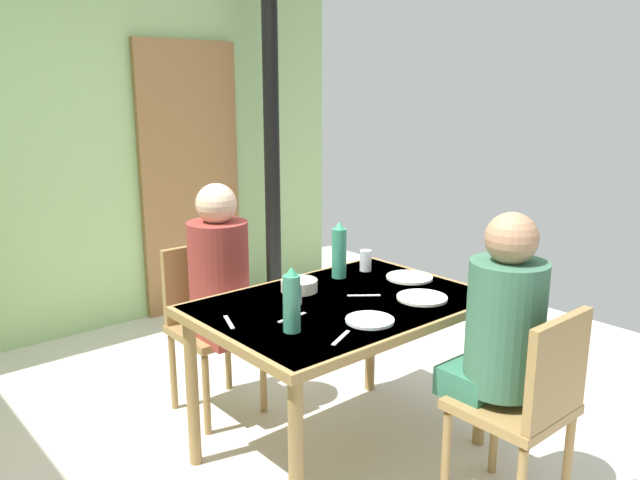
{
  "coord_description": "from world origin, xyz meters",
  "views": [
    {
      "loc": [
        -1.43,
        -2.01,
        1.67
      ],
      "look_at": [
        0.36,
        0.08,
        1.0
      ],
      "focal_mm": 35.38,
      "sensor_mm": 36.0,
      "label": 1
    }
  ],
  "objects_px": {
    "chair_far_diner": "(208,318)",
    "person_near_diner": "(502,322)",
    "person_far_diner": "(220,271)",
    "water_bottle_green_far": "(339,251)",
    "serving_bowl_center": "(299,285)",
    "water_bottle_green_near": "(292,301)",
    "chair_near_diner": "(528,402)",
    "dining_table": "(342,318)"
  },
  "relations": [
    {
      "from": "person_far_diner",
      "to": "chair_far_diner",
      "type": "bearing_deg",
      "value": -90.0
    },
    {
      "from": "person_near_diner",
      "to": "serving_bowl_center",
      "type": "height_order",
      "value": "person_near_diner"
    },
    {
      "from": "water_bottle_green_far",
      "to": "serving_bowl_center",
      "type": "relative_size",
      "value": 1.66
    },
    {
      "from": "person_near_diner",
      "to": "person_far_diner",
      "type": "height_order",
      "value": "same"
    },
    {
      "from": "chair_far_diner",
      "to": "person_far_diner",
      "type": "bearing_deg",
      "value": 90.0
    },
    {
      "from": "water_bottle_green_near",
      "to": "serving_bowl_center",
      "type": "distance_m",
      "value": 0.5
    },
    {
      "from": "dining_table",
      "to": "chair_near_diner",
      "type": "bearing_deg",
      "value": -73.06
    },
    {
      "from": "dining_table",
      "to": "person_far_diner",
      "type": "distance_m",
      "value": 0.7
    },
    {
      "from": "person_near_diner",
      "to": "chair_near_diner",
      "type": "bearing_deg",
      "value": -90.0
    },
    {
      "from": "chair_near_diner",
      "to": "serving_bowl_center",
      "type": "xyz_separation_m",
      "value": [
        -0.3,
        1.02,
        0.28
      ]
    },
    {
      "from": "chair_near_diner",
      "to": "water_bottle_green_far",
      "type": "distance_m",
      "value": 1.13
    },
    {
      "from": "chair_near_diner",
      "to": "water_bottle_green_near",
      "type": "height_order",
      "value": "water_bottle_green_near"
    },
    {
      "from": "person_near_diner",
      "to": "water_bottle_green_near",
      "type": "distance_m",
      "value": 0.82
    },
    {
      "from": "chair_near_diner",
      "to": "water_bottle_green_far",
      "type": "height_order",
      "value": "water_bottle_green_far"
    },
    {
      "from": "dining_table",
      "to": "serving_bowl_center",
      "type": "distance_m",
      "value": 0.26
    },
    {
      "from": "chair_far_diner",
      "to": "person_far_diner",
      "type": "relative_size",
      "value": 1.13
    },
    {
      "from": "chair_near_diner",
      "to": "water_bottle_green_far",
      "type": "relative_size",
      "value": 3.09
    },
    {
      "from": "water_bottle_green_far",
      "to": "serving_bowl_center",
      "type": "height_order",
      "value": "water_bottle_green_far"
    },
    {
      "from": "chair_near_diner",
      "to": "water_bottle_green_near",
      "type": "bearing_deg",
      "value": 133.6
    },
    {
      "from": "chair_near_diner",
      "to": "serving_bowl_center",
      "type": "height_order",
      "value": "chair_near_diner"
    },
    {
      "from": "chair_far_diner",
      "to": "chair_near_diner",
      "type": "bearing_deg",
      "value": 106.15
    },
    {
      "from": "person_near_diner",
      "to": "water_bottle_green_far",
      "type": "relative_size",
      "value": 2.73
    },
    {
      "from": "dining_table",
      "to": "water_bottle_green_near",
      "type": "height_order",
      "value": "water_bottle_green_near"
    },
    {
      "from": "person_far_diner",
      "to": "water_bottle_green_far",
      "type": "xyz_separation_m",
      "value": [
        0.45,
        -0.38,
        0.1
      ]
    },
    {
      "from": "dining_table",
      "to": "person_near_diner",
      "type": "relative_size",
      "value": 1.63
    },
    {
      "from": "chair_near_diner",
      "to": "water_bottle_green_near",
      "type": "xyz_separation_m",
      "value": [
        -0.63,
        0.66,
        0.37
      ]
    },
    {
      "from": "person_near_diner",
      "to": "water_bottle_green_near",
      "type": "height_order",
      "value": "person_near_diner"
    },
    {
      "from": "person_near_diner",
      "to": "serving_bowl_center",
      "type": "distance_m",
      "value": 0.94
    },
    {
      "from": "dining_table",
      "to": "water_bottle_green_near",
      "type": "xyz_separation_m",
      "value": [
        -0.39,
        -0.13,
        0.2
      ]
    },
    {
      "from": "water_bottle_green_far",
      "to": "person_near_diner",
      "type": "bearing_deg",
      "value": -89.32
    },
    {
      "from": "chair_far_diner",
      "to": "dining_table",
      "type": "bearing_deg",
      "value": 105.36
    },
    {
      "from": "chair_far_diner",
      "to": "serving_bowl_center",
      "type": "bearing_deg",
      "value": 106.01
    },
    {
      "from": "chair_near_diner",
      "to": "person_near_diner",
      "type": "relative_size",
      "value": 1.13
    },
    {
      "from": "water_bottle_green_near",
      "to": "water_bottle_green_far",
      "type": "bearing_deg",
      "value": 33.5
    },
    {
      "from": "chair_far_diner",
      "to": "person_near_diner",
      "type": "height_order",
      "value": "person_near_diner"
    },
    {
      "from": "dining_table",
      "to": "water_bottle_green_far",
      "type": "relative_size",
      "value": 4.46
    },
    {
      "from": "water_bottle_green_near",
      "to": "chair_near_diner",
      "type": "bearing_deg",
      "value": -46.4
    },
    {
      "from": "person_far_diner",
      "to": "serving_bowl_center",
      "type": "relative_size",
      "value": 4.53
    },
    {
      "from": "chair_far_diner",
      "to": "water_bottle_green_near",
      "type": "relative_size",
      "value": 3.35
    },
    {
      "from": "water_bottle_green_near",
      "to": "water_bottle_green_far",
      "type": "xyz_separation_m",
      "value": [
        0.62,
        0.41,
        0.01
      ]
    },
    {
      "from": "chair_near_diner",
      "to": "person_near_diner",
      "type": "height_order",
      "value": "person_near_diner"
    },
    {
      "from": "water_bottle_green_near",
      "to": "water_bottle_green_far",
      "type": "relative_size",
      "value": 0.92
    }
  ]
}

